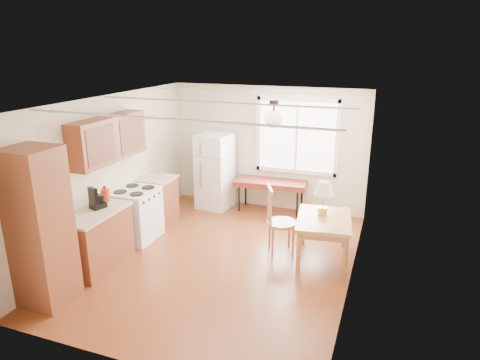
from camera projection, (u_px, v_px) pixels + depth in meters
The scene contains 11 objects.
room_shell at pixel (220, 185), 6.45m from camera, with size 4.60×5.60×2.62m.
kitchen_run at pixel (102, 210), 6.57m from camera, with size 0.65×3.40×2.20m.
window_unit at pixel (297, 136), 8.37m from camera, with size 1.64×0.05×1.51m.
pendant_light at pixel (274, 118), 6.28m from camera, with size 0.26×0.26×0.40m.
refrigerator at pixel (215, 171), 8.79m from camera, with size 0.71×0.71×1.55m.
bench at pixel (271, 184), 8.58m from camera, with size 1.47×0.64×0.66m.
dining_table at pixel (324, 224), 6.69m from camera, with size 0.96×1.20×0.69m.
chair at pixel (275, 215), 6.89m from camera, with size 0.55×0.54×1.11m.
table_lamp at pixel (324, 191), 6.67m from camera, with size 0.32×0.32×0.56m.
coffee_maker at pixel (97, 200), 6.44m from camera, with size 0.24×0.27×0.35m.
kettle at pixel (105, 194), 6.76m from camera, with size 0.13×0.13×0.26m.
Camera 1 is at (2.39, -5.65, 3.28)m, focal length 32.00 mm.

